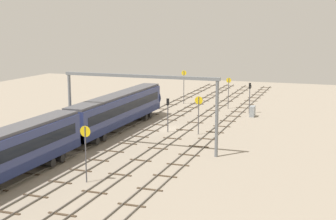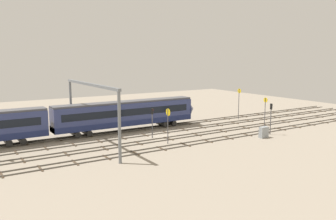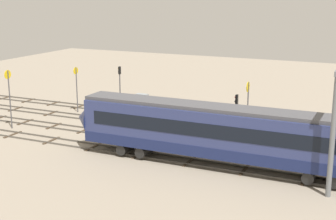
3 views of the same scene
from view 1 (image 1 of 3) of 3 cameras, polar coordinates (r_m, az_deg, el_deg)
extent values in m
plane|color=gray|center=(65.67, 0.23, -2.28)|extent=(113.48, 113.48, 0.00)
cube|color=#59544C|center=(63.72, 6.23, -2.66)|extent=(97.48, 0.07, 0.16)
cube|color=#59544C|center=(64.06, 4.99, -2.57)|extent=(97.48, 0.07, 0.16)
cube|color=#473828|center=(39.09, -4.35, -11.23)|extent=(0.24, 2.40, 0.08)
cube|color=#473828|center=(42.44, -2.19, -9.42)|extent=(0.24, 2.40, 0.08)
cube|color=#473828|center=(45.89, -0.37, -7.87)|extent=(0.24, 2.40, 0.08)
cube|color=#473828|center=(49.40, 1.18, -6.53)|extent=(0.24, 2.40, 0.08)
cube|color=#473828|center=(52.96, 2.52, -5.36)|extent=(0.24, 2.40, 0.08)
cube|color=#473828|center=(56.57, 3.68, -4.34)|extent=(0.24, 2.40, 0.08)
cube|color=#473828|center=(60.22, 4.71, -3.45)|extent=(0.24, 2.40, 0.08)
cube|color=#473828|center=(63.89, 5.61, -2.65)|extent=(0.24, 2.40, 0.08)
cube|color=#473828|center=(67.59, 6.41, -1.94)|extent=(0.24, 2.40, 0.08)
cube|color=#473828|center=(71.32, 7.13, -1.30)|extent=(0.24, 2.40, 0.08)
cube|color=#473828|center=(75.06, 7.78, -0.73)|extent=(0.24, 2.40, 0.08)
cube|color=#473828|center=(78.81, 8.36, -0.21)|extent=(0.24, 2.40, 0.08)
cube|color=#473828|center=(82.58, 8.89, 0.26)|extent=(0.24, 2.40, 0.08)
cube|color=#473828|center=(86.36, 9.38, 0.69)|extent=(0.24, 2.40, 0.08)
cube|color=#473828|center=(90.15, 9.82, 1.08)|extent=(0.24, 2.40, 0.08)
cube|color=#473828|center=(93.95, 10.23, 1.44)|extent=(0.24, 2.40, 0.08)
cube|color=#473828|center=(97.76, 10.61, 1.78)|extent=(0.24, 2.40, 0.08)
cube|color=#473828|center=(101.57, 10.96, 2.09)|extent=(0.24, 2.40, 0.08)
cube|color=#473828|center=(105.39, 11.28, 2.37)|extent=(0.24, 2.40, 0.08)
cube|color=#473828|center=(109.22, 11.59, 2.64)|extent=(0.24, 2.40, 0.08)
cube|color=#59544C|center=(64.79, 2.60, -2.39)|extent=(97.48, 0.07, 0.16)
cube|color=#59544C|center=(65.21, 1.39, -2.30)|extent=(97.48, 0.07, 0.16)
cube|color=#473828|center=(38.11, -12.48, -12.04)|extent=(0.24, 2.40, 0.08)
cube|color=#473828|center=(42.22, -8.76, -9.65)|extent=(0.24, 2.40, 0.08)
cube|color=#473828|center=(46.54, -5.75, -7.65)|extent=(0.24, 2.40, 0.08)
cube|color=#473828|center=(51.01, -3.28, -5.99)|extent=(0.24, 2.40, 0.08)
cube|color=#473828|center=(55.59, -1.22, -4.59)|extent=(0.24, 2.40, 0.08)
cube|color=#473828|center=(60.27, 0.51, -3.40)|extent=(0.24, 2.40, 0.08)
cube|color=#473828|center=(65.01, 1.99, -2.38)|extent=(0.24, 2.40, 0.08)
cube|color=#473828|center=(69.80, 3.26, -1.50)|extent=(0.24, 2.40, 0.08)
cube|color=#473828|center=(74.64, 4.37, -0.73)|extent=(0.24, 2.40, 0.08)
cube|color=#473828|center=(79.52, 5.35, -0.05)|extent=(0.24, 2.40, 0.08)
cube|color=#473828|center=(84.43, 6.21, 0.55)|extent=(0.24, 2.40, 0.08)
cube|color=#473828|center=(89.36, 6.97, 1.08)|extent=(0.24, 2.40, 0.08)
cube|color=#473828|center=(94.31, 7.66, 1.55)|extent=(0.24, 2.40, 0.08)
cube|color=#473828|center=(99.28, 8.28, 1.98)|extent=(0.24, 2.40, 0.08)
cube|color=#473828|center=(104.27, 8.84, 2.37)|extent=(0.24, 2.40, 0.08)
cube|color=#473828|center=(109.27, 9.34, 2.72)|extent=(0.24, 2.40, 0.08)
cube|color=#59544C|center=(66.11, -0.91, -2.12)|extent=(97.48, 0.07, 0.16)
cube|color=#59544C|center=(66.62, -2.07, -2.03)|extent=(97.48, 0.07, 0.16)
cube|color=#473828|center=(39.60, -18.64, -11.48)|extent=(0.24, 2.40, 0.08)
cube|color=#473828|center=(42.39, -15.48, -9.83)|extent=(0.24, 2.40, 0.08)
cube|color=#473828|center=(45.31, -12.75, -8.38)|extent=(0.24, 2.40, 0.08)
cube|color=#473828|center=(48.35, -10.37, -7.08)|extent=(0.24, 2.40, 0.08)
cube|color=#473828|center=(51.48, -8.28, -5.93)|extent=(0.24, 2.40, 0.08)
cube|color=#473828|center=(54.69, -6.45, -4.91)|extent=(0.24, 2.40, 0.08)
cube|color=#473828|center=(57.96, -4.83, -4.00)|extent=(0.24, 2.40, 0.08)
cube|color=#473828|center=(61.29, -3.38, -3.18)|extent=(0.24, 2.40, 0.08)
cube|color=#473828|center=(64.67, -2.09, -2.45)|extent=(0.24, 2.40, 0.08)
cube|color=#473828|center=(68.08, -0.93, -1.79)|extent=(0.24, 2.40, 0.08)
cube|color=#473828|center=(71.53, 0.13, -1.19)|extent=(0.24, 2.40, 0.08)
cube|color=#473828|center=(75.01, 1.08, -0.64)|extent=(0.24, 2.40, 0.08)
cube|color=#473828|center=(78.51, 1.95, -0.15)|extent=(0.24, 2.40, 0.08)
cube|color=#473828|center=(82.03, 2.74, 0.31)|extent=(0.24, 2.40, 0.08)
cube|color=#473828|center=(85.58, 3.47, 0.72)|extent=(0.24, 2.40, 0.08)
cube|color=#473828|center=(89.14, 4.14, 1.10)|extent=(0.24, 2.40, 0.08)
cube|color=#473828|center=(92.71, 4.76, 1.46)|extent=(0.24, 2.40, 0.08)
cube|color=#473828|center=(96.30, 5.33, 1.78)|extent=(0.24, 2.40, 0.08)
cube|color=#473828|center=(99.90, 5.87, 2.09)|extent=(0.24, 2.40, 0.08)
cube|color=#473828|center=(103.51, 6.36, 2.37)|extent=(0.24, 2.40, 0.08)
cube|color=#473828|center=(107.13, 6.82, 2.63)|extent=(0.24, 2.40, 0.08)
cube|color=#473828|center=(110.76, 7.26, 2.88)|extent=(0.24, 2.40, 0.08)
cube|color=#59544C|center=(67.68, -4.27, -1.85)|extent=(97.48, 0.07, 0.16)
cube|color=#59544C|center=(68.26, -5.37, -1.76)|extent=(97.48, 0.07, 0.16)
cube|color=#473828|center=(48.51, -16.27, -7.28)|extent=(0.24, 2.40, 0.08)
cube|color=#473828|center=(52.16, -13.29, -5.89)|extent=(0.24, 2.40, 0.08)
cube|color=#473828|center=(55.95, -10.72, -4.68)|extent=(0.24, 2.40, 0.08)
cube|color=#473828|center=(59.87, -8.49, -3.61)|extent=(0.24, 2.40, 0.08)
cube|color=#473828|center=(63.88, -6.54, -2.67)|extent=(0.24, 2.40, 0.08)
cube|color=#473828|center=(67.97, -4.82, -1.84)|extent=(0.24, 2.40, 0.08)
cube|color=#473828|center=(72.13, -3.30, -1.11)|extent=(0.24, 2.40, 0.08)
cube|color=#473828|center=(76.35, -1.95, -0.45)|extent=(0.24, 2.40, 0.08)
cube|color=#473828|center=(80.61, -0.74, 0.14)|extent=(0.24, 2.40, 0.08)
cube|color=#473828|center=(84.91, 0.34, 0.66)|extent=(0.24, 2.40, 0.08)
cube|color=#473828|center=(89.24, 1.33, 1.14)|extent=(0.24, 2.40, 0.08)
cube|color=#473828|center=(93.61, 2.22, 1.57)|extent=(0.24, 2.40, 0.08)
cube|color=#473828|center=(98.00, 3.03, 1.96)|extent=(0.24, 2.40, 0.08)
cube|color=#473828|center=(102.41, 3.77, 2.32)|extent=(0.24, 2.40, 0.08)
cube|color=#473828|center=(106.84, 4.45, 2.65)|extent=(0.24, 2.40, 0.08)
cube|color=#473828|center=(111.29, 5.08, 2.95)|extent=(0.24, 2.40, 0.08)
cube|color=navy|center=(64.85, -5.91, 0.08)|extent=(24.00, 2.90, 3.60)
cube|color=navy|center=(65.11, -5.89, -1.08)|extent=(24.00, 2.94, 0.90)
cube|color=#4C4C51|center=(64.53, -5.94, 1.79)|extent=(24.00, 2.50, 0.30)
cube|color=black|center=(64.17, -4.74, 0.39)|extent=(22.00, 0.04, 1.10)
cube|color=black|center=(65.41, -7.07, 0.53)|extent=(22.00, 0.04, 1.10)
cylinder|color=black|center=(57.87, -9.52, -3.55)|extent=(0.90, 2.70, 0.90)
cylinder|color=black|center=(59.40, -8.68, -3.16)|extent=(0.90, 2.70, 0.90)
cylinder|color=black|center=(71.34, -3.54, -0.77)|extent=(0.90, 2.70, 0.90)
cylinder|color=black|center=(72.97, -2.99, -0.51)|extent=(0.90, 2.70, 0.90)
cube|color=black|center=(43.33, -18.38, -5.03)|extent=(22.00, 0.04, 1.10)
cylinder|color=black|center=(50.13, -14.77, -5.95)|extent=(0.90, 2.70, 0.90)
cylinder|color=black|center=(51.56, -13.65, -5.44)|extent=(0.90, 2.70, 0.90)
cone|color=navy|center=(76.47, -1.79, 1.58)|extent=(1.60, 3.24, 3.24)
cylinder|color=slate|center=(51.66, 5.82, -1.12)|extent=(0.36, 0.36, 8.31)
cylinder|color=slate|center=(58.51, -11.58, 0.09)|extent=(0.36, 0.36, 8.31)
cube|color=slate|center=(53.80, -3.47, 4.05)|extent=(0.40, 18.63, 0.35)
cylinder|color=#4C4C51|center=(85.49, 1.89, 2.72)|extent=(0.12, 0.12, 5.95)
cylinder|color=yellow|center=(85.22, 1.91, 4.43)|extent=(0.05, 0.90, 0.90)
cube|color=black|center=(85.25, 1.92, 4.43)|extent=(0.02, 0.41, 0.12)
cylinder|color=#4C4C51|center=(44.17, -9.76, -5.26)|extent=(0.12, 0.12, 5.23)
cylinder|color=yellow|center=(43.68, -9.82, -2.53)|extent=(0.05, 1.02, 1.02)
cube|color=black|center=(43.70, -9.81, -2.52)|extent=(0.02, 0.46, 0.12)
cylinder|color=#4C4C51|center=(81.35, 7.20, 1.97)|extent=(0.12, 0.12, 5.19)
cylinder|color=yellow|center=(81.10, 7.24, 3.53)|extent=(0.05, 0.84, 0.84)
cube|color=black|center=(81.13, 7.25, 3.53)|extent=(0.02, 0.38, 0.12)
cylinder|color=#4C4C51|center=(62.18, 3.65, -0.68)|extent=(0.12, 0.12, 4.97)
cylinder|color=yellow|center=(61.87, 3.68, 1.16)|extent=(0.05, 1.04, 1.04)
cube|color=black|center=(61.89, 3.69, 1.16)|extent=(0.02, 0.47, 0.12)
cylinder|color=#4C4C51|center=(63.46, -0.02, -1.04)|extent=(0.14, 0.14, 3.64)
cube|color=black|center=(63.05, -0.02, 0.98)|extent=(0.20, 0.32, 0.90)
sphere|color=red|center=(63.12, 0.01, 1.17)|extent=(0.20, 0.20, 0.20)
sphere|color=#262626|center=(63.18, 0.01, 0.82)|extent=(0.20, 0.20, 0.20)
cylinder|color=#4C4C51|center=(77.50, 9.67, 1.05)|extent=(0.14, 0.14, 4.03)
cube|color=black|center=(77.14, 9.73, 2.86)|extent=(0.20, 0.32, 0.90)
sphere|color=yellow|center=(77.22, 9.75, 3.01)|extent=(0.20, 0.20, 0.20)
sphere|color=#262626|center=(77.27, 9.74, 2.72)|extent=(0.20, 0.20, 0.20)
cube|color=gray|center=(75.14, 10.02, -0.16)|extent=(1.44, 0.72, 1.67)
cube|color=#333333|center=(75.81, 10.12, 0.12)|extent=(0.02, 0.50, 0.24)
camera|label=2|loc=(40.81, 55.81, 2.82)|focal=37.69mm
camera|label=3|loc=(78.04, -34.75, 8.09)|focal=52.90mm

